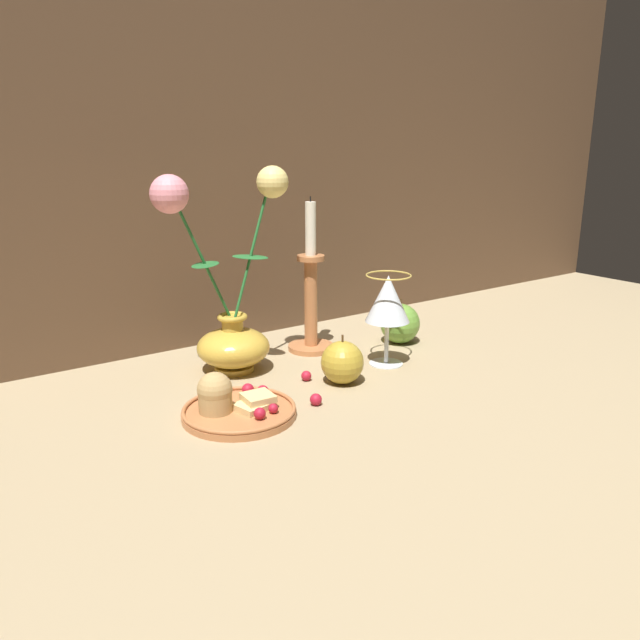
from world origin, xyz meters
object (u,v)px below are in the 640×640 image
object	(u,v)px
wine_glass	(388,302)
candlestick	(311,301)
apple_beside_vase	(342,362)
vase	(229,309)
apple_near_glass	(400,323)
plate_with_pastries	(234,405)

from	to	relation	value
wine_glass	candlestick	bearing A→B (deg)	114.05
candlestick	apple_beside_vase	distance (m)	0.20
candlestick	wine_glass	bearing A→B (deg)	-65.95
vase	wine_glass	distance (m)	0.29
vase	wine_glass	size ratio (longest dim) A/B	2.12
wine_glass	apple_beside_vase	world-z (taller)	wine_glass
wine_glass	apple_near_glass	world-z (taller)	wine_glass
candlestick	vase	bearing A→B (deg)	-174.31
vase	apple_near_glass	bearing A→B (deg)	-7.59
apple_near_glass	wine_glass	bearing A→B (deg)	-142.77
apple_near_glass	vase	bearing A→B (deg)	172.41
wine_glass	candlestick	xyz separation A→B (m)	(-0.07, 0.15, -0.02)
plate_with_pastries	wine_glass	world-z (taller)	wine_glass
apple_beside_vase	wine_glass	bearing A→B (deg)	13.41
vase	candlestick	distance (m)	0.19
apple_beside_vase	apple_near_glass	distance (m)	0.26
vase	apple_beside_vase	size ratio (longest dim) A/B	4.19
apple_beside_vase	apple_near_glass	bearing A→B (deg)	25.71
plate_with_pastries	wine_glass	size ratio (longest dim) A/B	1.01
wine_glass	vase	bearing A→B (deg)	152.75
wine_glass	apple_near_glass	xyz separation A→B (m)	(0.11, 0.08, -0.08)
wine_glass	apple_beside_vase	distance (m)	0.15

